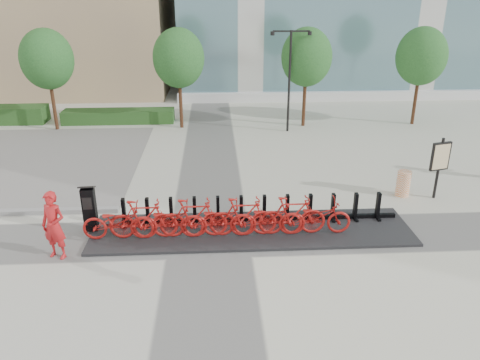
{
  "coord_description": "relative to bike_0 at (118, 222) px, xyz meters",
  "views": [
    {
      "loc": [
        0.22,
        -12.2,
        6.81
      ],
      "look_at": [
        1.0,
        1.5,
        1.2
      ],
      "focal_mm": 35.0,
      "sensor_mm": 36.0,
      "label": 1
    }
  ],
  "objects": [
    {
      "name": "hedge_b",
      "position": [
        -2.4,
        13.25,
        -0.27
      ],
      "size": [
        6.0,
        1.2,
        0.7
      ],
      "primitive_type": "cube",
      "color": "#25471A",
      "rests_on": "ground"
    },
    {
      "name": "bike_3",
      "position": [
        2.16,
        0.0,
        0.06
      ],
      "size": [
        1.98,
        0.56,
        1.19
      ],
      "primitive_type": "imported",
      "rotation": [
        0.0,
        0.0,
        1.57
      ],
      "color": "#A41612",
      "rests_on": "dock_pad"
    },
    {
      "name": "tree_1",
      "position": [
        1.1,
        12.05,
        2.97
      ],
      "size": [
        2.6,
        2.6,
        5.1
      ],
      "color": "#3D2915",
      "rests_on": "ground"
    },
    {
      "name": "bike_6",
      "position": [
        4.32,
        0.0,
        0.0
      ],
      "size": [
        2.04,
        0.71,
        1.07
      ],
      "primitive_type": "imported",
      "rotation": [
        0.0,
        0.0,
        1.57
      ],
      "color": "#A41612",
      "rests_on": "dock_pad"
    },
    {
      "name": "dock_rail_posts",
      "position": [
        3.96,
        0.82,
        -0.11
      ],
      "size": [
        8.02,
        0.5,
        0.85
      ],
      "primitive_type": null,
      "color": "black",
      "rests_on": "dock_pad"
    },
    {
      "name": "map_sign",
      "position": [
        10.49,
        2.45,
        0.83
      ],
      "size": [
        0.72,
        0.29,
        2.19
      ],
      "rotation": [
        0.0,
        0.0,
        0.26
      ],
      "color": "black",
      "rests_on": "ground"
    },
    {
      "name": "tree_3",
      "position": [
        13.6,
        12.05,
        2.97
      ],
      "size": [
        2.6,
        2.6,
        5.1
      ],
      "color": "#3D2915",
      "rests_on": "ground"
    },
    {
      "name": "ground",
      "position": [
        2.6,
        0.05,
        -0.62
      ],
      "size": [
        120.0,
        120.0,
        0.0
      ],
      "primitive_type": "plane",
      "color": "beige"
    },
    {
      "name": "streetlamp",
      "position": [
        6.6,
        11.05,
        2.52
      ],
      "size": [
        2.0,
        0.2,
        5.0
      ],
      "color": "black",
      "rests_on": "ground"
    },
    {
      "name": "dock_pad",
      "position": [
        3.9,
        0.35,
        -0.58
      ],
      "size": [
        9.6,
        2.4,
        0.08
      ],
      "primitive_type": "cube",
      "color": "black",
      "rests_on": "ground"
    },
    {
      "name": "construction_barrel",
      "position": [
        9.44,
        2.7,
        -0.16
      ],
      "size": [
        0.56,
        0.56,
        0.92
      ],
      "primitive_type": "cylinder",
      "rotation": [
        0.0,
        0.0,
        -0.19
      ],
      "color": "orange",
      "rests_on": "ground"
    },
    {
      "name": "bike_1",
      "position": [
        0.72,
        0.0,
        0.06
      ],
      "size": [
        1.98,
        0.56,
        1.19
      ],
      "primitive_type": "imported",
      "rotation": [
        0.0,
        0.0,
        1.57
      ],
      "color": "#A41612",
      "rests_on": "dock_pad"
    },
    {
      "name": "bike_0",
      "position": [
        0.0,
        0.0,
        0.0
      ],
      "size": [
        2.04,
        0.71,
        1.07
      ],
      "primitive_type": "imported",
      "rotation": [
        0.0,
        0.0,
        1.57
      ],
      "color": "#A41612",
      "rests_on": "dock_pad"
    },
    {
      "name": "bike_2",
      "position": [
        1.44,
        0.0,
        0.0
      ],
      "size": [
        2.04,
        0.71,
        1.07
      ],
      "primitive_type": "imported",
      "rotation": [
        0.0,
        0.0,
        1.57
      ],
      "color": "#A41612",
      "rests_on": "dock_pad"
    },
    {
      "name": "kiosk",
      "position": [
        -0.93,
        0.6,
        0.17
      ],
      "size": [
        0.47,
        0.4,
        1.47
      ],
      "rotation": [
        0.0,
        0.0,
        0.06
      ],
      "color": "black",
      "rests_on": "dock_pad"
    },
    {
      "name": "bike_7",
      "position": [
        5.04,
        0.0,
        0.06
      ],
      "size": [
        1.98,
        0.56,
        1.19
      ],
      "primitive_type": "imported",
      "rotation": [
        0.0,
        0.0,
        1.57
      ],
      "color": "#A41612",
      "rests_on": "dock_pad"
    },
    {
      "name": "bike_4",
      "position": [
        2.88,
        0.0,
        0.0
      ],
      "size": [
        2.04,
        0.71,
        1.07
      ],
      "primitive_type": "imported",
      "rotation": [
        0.0,
        0.0,
        1.57
      ],
      "color": "#A41612",
      "rests_on": "dock_pad"
    },
    {
      "name": "bike_5",
      "position": [
        3.6,
        0.0,
        0.06
      ],
      "size": [
        1.98,
        0.56,
        1.19
      ],
      "primitive_type": "imported",
      "rotation": [
        0.0,
        0.0,
        1.57
      ],
      "color": "#A41612",
      "rests_on": "dock_pad"
    },
    {
      "name": "tree_0",
      "position": [
        -5.4,
        12.05,
        2.97
      ],
      "size": [
        2.6,
        2.6,
        5.1
      ],
      "color": "#3D2915",
      "rests_on": "ground"
    },
    {
      "name": "worker_red",
      "position": [
        -1.52,
        -0.78,
        0.34
      ],
      "size": [
        0.82,
        0.68,
        1.92
      ],
      "primitive_type": "imported",
      "rotation": [
        0.0,
        0.0,
        -0.36
      ],
      "color": "red",
      "rests_on": "ground"
    },
    {
      "name": "tree_2",
      "position": [
        7.6,
        12.05,
        2.97
      ],
      "size": [
        2.6,
        2.6,
        5.1
      ],
      "color": "#3D2915",
      "rests_on": "ground"
    },
    {
      "name": "bike_8",
      "position": [
        5.76,
        0.0,
        0.0
      ],
      "size": [
        2.04,
        0.71,
        1.07
      ],
      "primitive_type": "imported",
      "rotation": [
        0.0,
        0.0,
        1.57
      ],
      "color": "#A41612",
      "rests_on": "dock_pad"
    }
  ]
}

